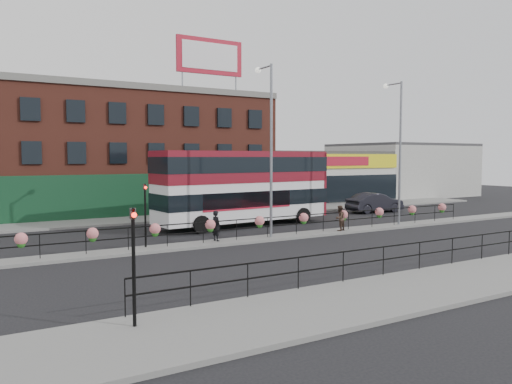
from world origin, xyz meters
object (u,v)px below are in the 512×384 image
double_decker_bus (244,180)px  car (375,203)px  lamp_column_east (398,140)px  pedestrian_b (340,218)px  lamp_column_west (269,135)px  pedestrian_a (216,226)px

double_decker_bus → car: bearing=7.2°
car → lamp_column_east: (-4.81, -7.05, 5.00)m
double_decker_bus → pedestrian_b: 7.13m
car → lamp_column_east: 9.89m
lamp_column_west → lamp_column_east: lamp_column_west is taller
pedestrian_a → double_decker_bus: bearing=-54.6°
lamp_column_west → pedestrian_b: bearing=-4.2°
car → lamp_column_west: lamp_column_west is taller
double_decker_bus → pedestrian_a: (-4.72, -5.34, -2.15)m
double_decker_bus → car: 13.95m
car → lamp_column_west: size_ratio=0.52×
lamp_column_west → pedestrian_a: bearing=177.9°
pedestrian_a → lamp_column_east: size_ratio=0.17×
lamp_column_east → pedestrian_b: bearing=-174.7°
pedestrian_a → lamp_column_west: (3.28, -0.12, 4.95)m
pedestrian_a → lamp_column_west: size_ratio=0.17×
double_decker_bus → pedestrian_b: size_ratio=8.14×
car → pedestrian_b: size_ratio=3.27×
lamp_column_west → car: bearing=25.4°
double_decker_bus → car: (13.66, 1.72, -2.29)m
pedestrian_b → lamp_column_west: lamp_column_west is taller
double_decker_bus → car: size_ratio=2.49×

